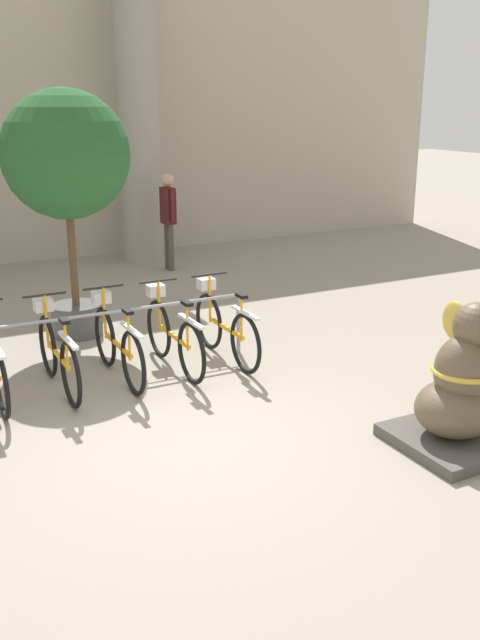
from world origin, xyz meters
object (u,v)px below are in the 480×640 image
at_px(person_pedestrian, 168,212).
at_px(bicycle_3, 58,354).
at_px(bicycle_4, 117,344).
at_px(bicycle_5, 173,335).
at_px(elephant_statue, 462,390).
at_px(bicycle_6, 225,327).
at_px(potted_tree, 66,162).

bearing_deg(person_pedestrian, bicycle_3, -124.38).
xyz_separation_m(bicycle_3, person_pedestrian, (3.25, 4.75, 0.66)).
xyz_separation_m(bicycle_4, bicycle_5, (0.68, -0.00, 0.00)).
bearing_deg(bicycle_5, bicycle_4, 179.64).
distance_m(bicycle_3, person_pedestrian, 5.79).
xyz_separation_m(bicycle_5, person_pedestrian, (1.89, 4.74, 0.66)).
height_order(bicycle_5, elephant_statue, elephant_statue).
distance_m(bicycle_3, elephant_statue, 4.19).
distance_m(bicycle_3, bicycle_6, 2.03).
xyz_separation_m(bicycle_4, bicycle_6, (1.35, -0.01, 0.00)).
bearing_deg(bicycle_6, potted_tree, 127.01).
relative_size(bicycle_5, potted_tree, 0.53).
bearing_deg(bicycle_3, bicycle_4, 1.28).
relative_size(bicycle_6, elephant_statue, 1.08).
xyz_separation_m(bicycle_4, person_pedestrian, (2.57, 4.73, 0.66)).
xyz_separation_m(bicycle_6, potted_tree, (-1.34, 1.77, 1.87)).
bearing_deg(bicycle_4, bicycle_6, -0.26).
xyz_separation_m(bicycle_5, bicycle_6, (0.68, -0.00, 0.00)).
distance_m(bicycle_5, elephant_statue, 3.40).
relative_size(bicycle_4, person_pedestrian, 0.96).
xyz_separation_m(bicycle_3, potted_tree, (0.69, 1.78, 1.87)).
relative_size(bicycle_4, bicycle_5, 1.00).
height_order(bicycle_4, bicycle_6, same).
bearing_deg(elephant_statue, person_pedestrian, 87.57).
height_order(bicycle_3, elephant_statue, elephant_statue).
xyz_separation_m(bicycle_3, bicycle_4, (0.68, 0.02, 0.00)).
distance_m(bicycle_4, bicycle_6, 1.35).
bearing_deg(potted_tree, bicycle_6, -52.99).
relative_size(bicycle_5, person_pedestrian, 0.96).
bearing_deg(potted_tree, bicycle_4, -90.52).
bearing_deg(bicycle_6, bicycle_5, 179.83).
bearing_deg(bicycle_5, person_pedestrian, 68.20).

